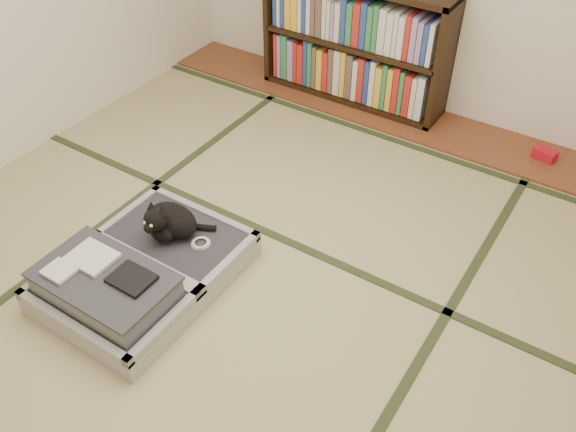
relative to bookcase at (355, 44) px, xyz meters
The scene contains 10 objects.
floor 2.17m from the bookcase, 77.03° to the right, with size 4.50×4.50×0.00m, color tan.
wood_strip 0.65m from the bookcase, ahead, with size 4.00×0.50×0.02m, color brown.
red_item 1.56m from the bookcase, ahead, with size 0.15×0.09×0.07m, color #B70E20.
room_shell 2.35m from the bookcase, 77.03° to the right, with size 4.50×4.50×4.50m.
tatami_borders 1.70m from the bookcase, 73.17° to the right, with size 4.00×4.50×0.01m.
bookcase is the anchor object (origin of this frame).
suitcase 2.43m from the bookcase, 89.24° to the right, with size 0.78×1.04×0.31m.
cat 2.12m from the bookcase, 89.65° to the right, with size 0.35×0.35×0.28m.
cable_coil 2.11m from the bookcase, 84.67° to the right, with size 0.11×0.11×0.03m.
hanger 1.93m from the bookcase, 93.95° to the right, with size 0.40×0.20×0.01m.
Camera 1 is at (1.43, -1.77, 2.43)m, focal length 38.00 mm.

